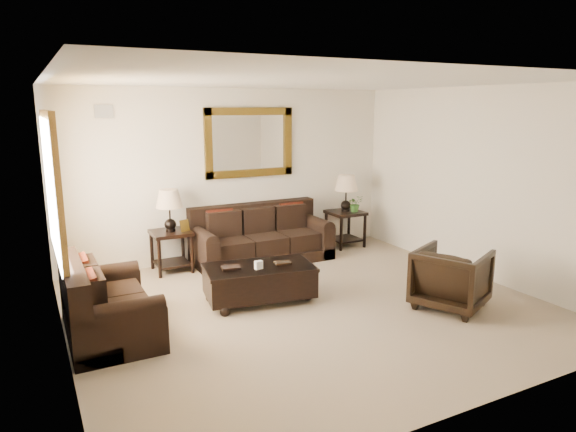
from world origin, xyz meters
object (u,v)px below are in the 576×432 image
sofa (261,241)px  armchair (451,275)px  loveseat (105,308)px  end_table_right (346,200)px  end_table_left (170,218)px  coffee_table (259,279)px

sofa → armchair: (1.24, -2.87, 0.09)m
sofa → loveseat: (-2.63, -1.75, -0.01)m
loveseat → end_table_right: end_table_right is taller
loveseat → end_table_left: bearing=-33.3°
sofa → coffee_table: size_ratio=1.49×
loveseat → end_table_left: (1.22, 1.85, 0.50)m
loveseat → end_table_left: 2.27m
coffee_table → sofa: bearing=74.0°
loveseat → end_table_right: 4.71m
sofa → end_table_right: end_table_right is taller
loveseat → coffee_table: size_ratio=1.03×
sofa → coffee_table: (-0.75, -1.59, -0.03)m
end_table_right → coffee_table: 3.01m
loveseat → armchair: bearing=-106.1°
loveseat → coffee_table: bearing=-85.3°
loveseat → armchair: size_ratio=1.83×
sofa → armchair: sofa is taller
loveseat → end_table_left: size_ratio=1.21×
loveseat → sofa: bearing=-56.3°
sofa → armchair: bearing=-66.6°
sofa → end_table_left: end_table_left is taller
coffee_table → armchair: size_ratio=1.78×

